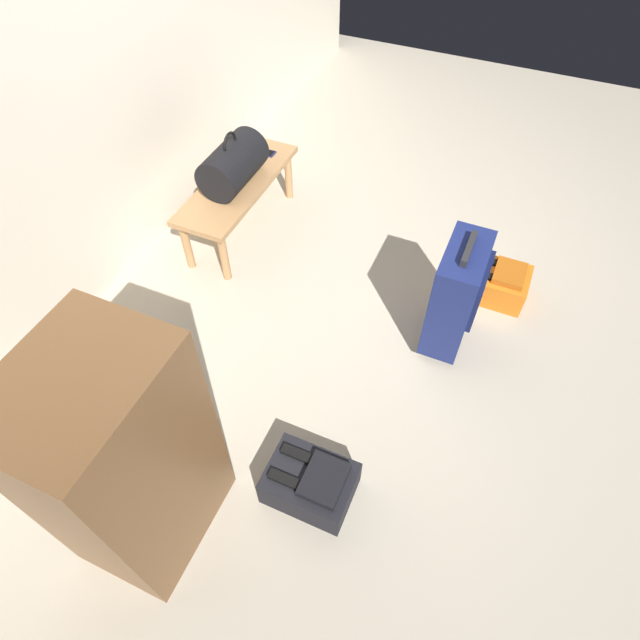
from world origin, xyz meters
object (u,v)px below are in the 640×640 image
Objects in this scene: bench at (238,189)px; backpack_orange at (494,282)px; suitcase_upright_navy at (456,295)px; duffel_bag_black at (233,164)px; backpack_dark at (311,483)px; cell_phone at (264,152)px; side_cabinet at (125,463)px.

backpack_orange is (0.08, -1.65, -0.23)m from bench.
suitcase_upright_navy is at bearing -103.89° from bench.
duffel_bag_black is 1.70m from backpack_orange.
bench is at bearing 38.18° from backpack_dark.
cell_phone is at bearing 32.21° from backpack_dark.
side_cabinet is at bearing 149.01° from suitcase_upright_navy.
cell_phone is 0.38× the size of backpack_dark.
duffel_bag_black is 0.39m from cell_phone.
backpack_dark is (-1.47, -1.15, -0.23)m from bench.
side_cabinet reaches higher than suitcase_upright_navy.
suitcase_upright_navy is (-0.71, -1.47, -0.03)m from cell_phone.
duffel_bag_black is 0.40× the size of side_cabinet.
cell_phone reaches higher than backpack_orange.
backpack_orange is at bearing -99.20° from cell_phone.
bench is 2.63× the size of backpack_orange.
backpack_orange is 1.63m from backpack_dark.
suitcase_upright_navy is 0.54m from backpack_orange.
duffel_bag_black reaches higher than backpack_dark.
side_cabinet reaches higher than duffel_bag_black.
bench is at bearing 178.22° from cell_phone.
backpack_orange is (0.10, -1.65, -0.42)m from duffel_bag_black.
backpack_orange is at bearing -28.77° from side_cabinet.
cell_phone is at bearing -1.70° from duffel_bag_black.
backpack_orange and backpack_dark have the same top height.
side_cabinet is at bearing -161.92° from duffel_bag_black.
duffel_bag_black is at bearing 180.00° from bench.
bench is 1.52m from suitcase_upright_navy.
suitcase_upright_navy is 1.18m from backpack_dark.
bench is 6.94× the size of cell_phone.
cell_phone reaches higher than bench.
backpack_dark is at bearing -141.50° from duffel_bag_black.
bench is 2.63× the size of backpack_dark.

